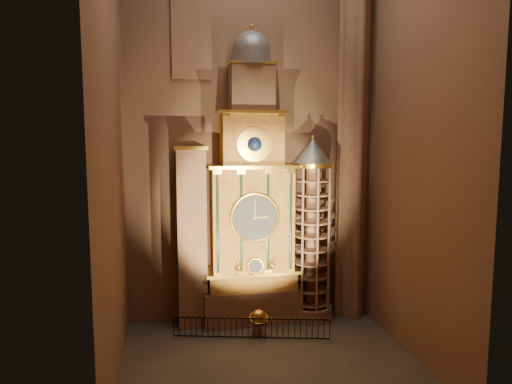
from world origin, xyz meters
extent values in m
plane|color=#383330|center=(0.00, 0.00, 0.00)|extent=(14.00, 14.00, 0.00)
plane|color=#866048|center=(0.00, 6.00, 11.00)|extent=(22.00, 0.00, 22.00)
plane|color=#866048|center=(-7.00, 0.00, 11.00)|extent=(0.00, 22.00, 22.00)
plane|color=#866048|center=(7.00, 0.00, 11.00)|extent=(0.00, 22.00, 22.00)
cube|color=#8C634C|center=(0.00, 5.00, 1.00)|extent=(5.60, 2.20, 2.00)
cube|color=brown|center=(0.00, 5.00, 2.50)|extent=(5.00, 2.00, 1.00)
cube|color=#E9BB44|center=(0.00, 4.95, 3.05)|extent=(5.40, 2.30, 0.18)
cube|color=brown|center=(0.00, 5.00, 6.00)|extent=(4.60, 2.00, 6.00)
cylinder|color=black|center=(-2.05, 4.14, 6.00)|extent=(0.32, 0.32, 5.60)
cylinder|color=black|center=(-0.75, 4.14, 6.00)|extent=(0.32, 0.32, 5.60)
cylinder|color=black|center=(0.75, 4.14, 6.00)|extent=(0.32, 0.32, 5.60)
cylinder|color=black|center=(2.05, 4.14, 6.00)|extent=(0.32, 0.32, 5.60)
cube|color=#E9BB44|center=(0.00, 4.95, 9.05)|extent=(5.00, 2.25, 0.18)
cylinder|color=#2D3033|center=(0.00, 3.99, 6.30)|extent=(2.60, 0.12, 2.60)
torus|color=#E9BB44|center=(0.00, 3.94, 6.30)|extent=(2.80, 0.16, 2.80)
cylinder|color=#E9BB44|center=(0.00, 3.84, 3.60)|extent=(0.90, 0.10, 0.90)
sphere|color=#E9BB44|center=(-0.95, 3.89, 3.55)|extent=(0.36, 0.36, 0.36)
sphere|color=#E9BB44|center=(0.95, 3.89, 3.55)|extent=(0.36, 0.36, 0.36)
cube|color=brown|center=(0.00, 5.00, 10.50)|extent=(3.40, 1.80, 3.00)
sphere|color=#0C113F|center=(0.00, 4.09, 10.30)|extent=(0.80, 0.80, 0.80)
cube|color=#E9BB44|center=(0.00, 4.95, 12.05)|extent=(3.80, 2.00, 0.15)
cube|color=#8C634C|center=(0.00, 5.00, 13.30)|extent=(2.40, 1.60, 2.60)
sphere|color=slate|center=(0.00, 5.00, 15.40)|extent=(2.10, 2.10, 2.10)
cylinder|color=#E9BB44|center=(0.00, 5.00, 16.30)|extent=(0.14, 0.14, 0.80)
cube|color=#8C634C|center=(-3.40, 5.00, 5.00)|extent=(1.60, 1.40, 10.00)
cube|color=#E9BB44|center=(-3.40, 4.58, 3.00)|extent=(1.35, 0.10, 2.10)
cube|color=#481413|center=(-3.40, 4.52, 3.00)|extent=(1.05, 0.04, 1.75)
cube|color=#E9BB44|center=(-3.40, 4.58, 5.60)|extent=(1.35, 0.10, 2.10)
cube|color=#481413|center=(-3.40, 4.52, 5.60)|extent=(1.05, 0.04, 1.75)
cube|color=#E9BB44|center=(-3.40, 4.58, 8.20)|extent=(1.35, 0.10, 2.10)
cube|color=#481413|center=(-3.40, 4.52, 8.20)|extent=(1.05, 0.04, 1.75)
cube|color=#E9BB44|center=(-3.40, 5.00, 10.10)|extent=(1.80, 1.60, 0.20)
cylinder|color=#8C634C|center=(3.50, 4.70, 0.40)|extent=(2.50, 2.50, 0.80)
cylinder|color=#8C634C|center=(3.50, 4.70, 4.90)|extent=(0.70, 0.70, 8.20)
cylinder|color=#E9BB44|center=(3.50, 4.70, 9.10)|extent=(2.40, 2.40, 0.25)
cone|color=slate|center=(3.50, 4.70, 9.90)|extent=(2.30, 2.30, 1.50)
sphere|color=#E9BB44|center=(3.50, 4.70, 10.70)|extent=(0.20, 0.20, 0.20)
cylinder|color=#8C634C|center=(6.10, 5.00, 11.00)|extent=(1.60, 1.60, 22.00)
cylinder|color=#8C634C|center=(6.90, 5.00, 11.00)|extent=(0.44, 0.44, 22.00)
cylinder|color=#8C634C|center=(5.30, 5.00, 11.00)|extent=(0.44, 0.44, 22.00)
cylinder|color=#8C634C|center=(6.10, 5.80, 11.00)|extent=(0.44, 0.44, 22.00)
cylinder|color=#8C634C|center=(6.10, 4.20, 11.00)|extent=(0.44, 0.44, 22.00)
cube|color=navy|center=(-3.20, 5.94, 16.50)|extent=(2.00, 0.10, 5.00)
cube|color=#8C634C|center=(-3.20, 5.88, 16.50)|extent=(2.20, 0.06, 5.20)
cylinder|color=#8C634C|center=(0.00, 2.85, 0.32)|extent=(0.54, 0.54, 0.63)
sphere|color=#BB8634|center=(0.00, 2.85, 1.04)|extent=(0.82, 0.82, 0.82)
torus|color=#BB8634|center=(0.00, 2.85, 1.04)|extent=(1.05, 0.99, 0.44)
cube|color=black|center=(-0.48, 2.55, 1.12)|extent=(8.11, 2.00, 0.05)
cube|color=black|center=(-0.48, 2.55, 0.10)|extent=(8.11, 2.00, 0.05)
camera|label=1|loc=(-4.59, -20.29, 10.59)|focal=32.00mm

